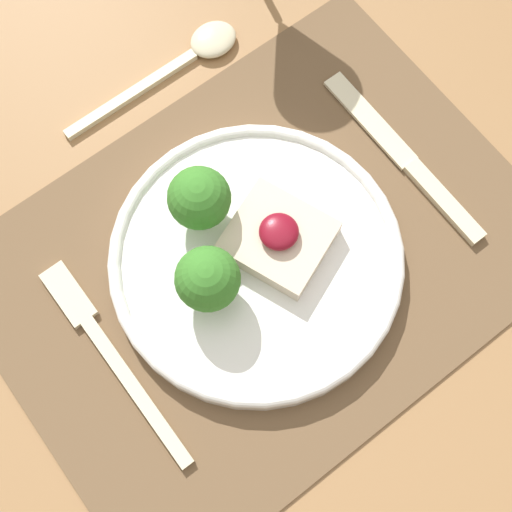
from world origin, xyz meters
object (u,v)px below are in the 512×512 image
Objects in this scene: dinner_plate at (250,255)px; fork at (106,348)px; knife at (413,167)px; spoon at (192,54)px.

fork is at bearing 175.31° from dinner_plate.
fork is 0.33m from knife.
spoon is (0.08, 0.21, -0.02)m from dinner_plate.
dinner_plate is 1.23× the size of knife.
knife is (0.18, -0.02, -0.01)m from dinner_plate.
spoon reaches higher than knife.
knife reaches higher than fork.
knife is (0.32, -0.03, 0.00)m from fork.
fork is 1.09× the size of spoon.
knife is 1.09× the size of spoon.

